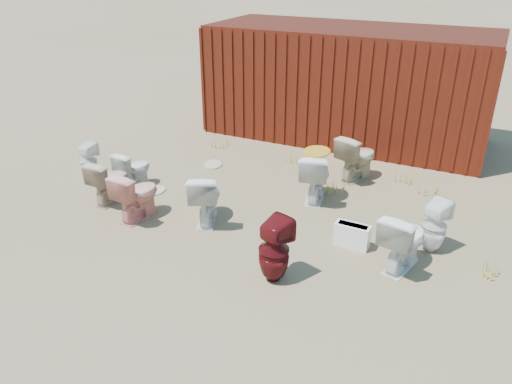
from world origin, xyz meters
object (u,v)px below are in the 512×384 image
at_px(toilet_front_a, 134,169).
at_px(toilet_front_maroon, 274,251).
at_px(shipping_container, 348,84).
at_px(toilet_back_e, 434,226).
at_px(toilet_back_beige_left, 110,181).
at_px(toilet_front_pink, 137,195).
at_px(loose_tank, 352,235).
at_px(toilet_front_e, 403,240).
at_px(toilet_back_beige_right, 357,157).
at_px(toilet_back_yellowlid, 315,176).
at_px(toilet_front_c, 205,197).
at_px(toilet_back_a, 89,161).

height_order(toilet_front_a, toilet_front_maroon, toilet_front_maroon).
distance_m(shipping_container, toilet_back_e, 4.99).
height_order(toilet_front_maroon, toilet_back_beige_left, toilet_front_maroon).
relative_size(toilet_front_pink, loose_tank, 1.62).
xyz_separation_m(toilet_front_e, toilet_back_beige_right, (-1.35, 2.54, 0.01)).
relative_size(toilet_front_a, toilet_back_yellowlid, 0.80).
relative_size(toilet_front_maroon, toilet_back_beige_right, 1.03).
xyz_separation_m(toilet_front_c, toilet_back_beige_left, (-1.80, -0.13, -0.04)).
xyz_separation_m(toilet_front_pink, toilet_back_yellowlid, (2.30, 1.86, 0.03)).
relative_size(toilet_back_beige_left, toilet_back_e, 0.97).
xyz_separation_m(toilet_front_a, toilet_back_beige_left, (0.01, -0.63, 0.04)).
xyz_separation_m(toilet_front_e, toilet_back_yellowlid, (-1.75, 1.41, 0.01)).
distance_m(toilet_front_a, toilet_back_beige_right, 4.06).
distance_m(toilet_front_a, toilet_front_pink, 1.19).
bearing_deg(toilet_front_maroon, toilet_back_a, -0.33).
bearing_deg(toilet_front_a, loose_tank, -175.39).
bearing_deg(toilet_back_a, toilet_front_pink, 158.69).
xyz_separation_m(toilet_front_pink, toilet_front_maroon, (2.63, -0.57, 0.04)).
xyz_separation_m(toilet_front_a, toilet_back_e, (5.13, 0.16, 0.05)).
bearing_deg(toilet_front_c, shipping_container, -123.09).
distance_m(toilet_back_beige_left, toilet_back_yellowlid, 3.46).
bearing_deg(toilet_front_e, toilet_back_e, -103.74).
bearing_deg(toilet_back_a, toilet_front_e, 179.84).
relative_size(toilet_front_maroon, toilet_back_a, 1.24).
xyz_separation_m(toilet_front_c, toilet_back_yellowlid, (1.27, 1.47, 0.01)).
bearing_deg(toilet_back_beige_left, toilet_back_a, -26.69).
height_order(toilet_front_c, toilet_back_beige_left, toilet_front_c).
xyz_separation_m(toilet_back_a, toilet_back_e, (6.09, 0.25, 0.04)).
height_order(toilet_front_a, toilet_back_a, toilet_back_a).
xyz_separation_m(toilet_back_beige_left, toilet_back_yellowlid, (3.07, 1.59, 0.05)).
relative_size(toilet_back_a, toilet_back_yellowlid, 0.83).
relative_size(shipping_container, toilet_back_beige_right, 6.96).
distance_m(shipping_container, loose_tank, 4.94).
bearing_deg(toilet_back_e, toilet_front_e, 86.41).
bearing_deg(toilet_front_maroon, toilet_front_e, -127.18).
relative_size(toilet_front_c, toilet_back_beige_left, 1.09).
bearing_deg(toilet_front_pink, toilet_front_maroon, 171.76).
xyz_separation_m(shipping_container, toilet_back_a, (-3.52, -4.45, -0.84)).
distance_m(shipping_container, toilet_back_beige_left, 5.66).
height_order(toilet_front_c, loose_tank, toilet_front_c).
height_order(toilet_front_a, loose_tank, toilet_front_a).
height_order(toilet_front_maroon, toilet_back_yellowlid, toilet_front_maroon).
xyz_separation_m(toilet_front_c, loose_tank, (2.28, 0.28, -0.24)).
distance_m(shipping_container, toilet_front_pink, 5.60).
bearing_deg(toilet_front_e, toilet_front_pink, 19.17).
bearing_deg(toilet_back_a, shipping_container, -125.01).
bearing_deg(toilet_back_yellowlid, toilet_front_e, 129.11).
xyz_separation_m(shipping_container, toilet_back_beige_right, (0.92, -2.26, -0.77)).
height_order(toilet_front_c, toilet_back_a, toilet_front_c).
distance_m(shipping_container, toilet_front_a, 5.12).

